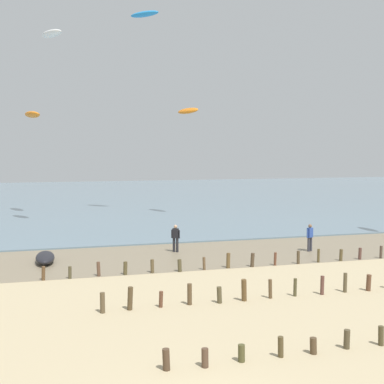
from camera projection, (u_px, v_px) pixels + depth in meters
wet_sand_strip at (111, 260)px, 29.50m from camera, size 120.00×7.88×0.01m
sea at (78, 198)px, 66.93m from camera, size 160.00×70.00×0.10m
groyne_near at (328, 343)px, 16.00m from camera, size 12.00×0.35×0.66m
groyne_mid at (288, 288)px, 21.95m from camera, size 16.88×0.34×0.94m
groyne_far at (226, 262)px, 27.30m from camera, size 19.20×0.35×0.82m
person_nearest_camera at (310, 237)px, 31.89m from camera, size 0.53×0.34×1.71m
person_mid_beach at (176, 237)px, 31.64m from camera, size 0.49×0.38×1.71m
grounded_kite at (45, 258)px, 28.70m from camera, size 1.04×2.86×0.57m
kite_aloft_0 at (52, 34)px, 40.23m from camera, size 2.18×2.94×0.60m
kite_aloft_1 at (188, 111)px, 47.92m from camera, size 2.10×3.11×0.82m
kite_aloft_4 at (144, 14)px, 48.03m from camera, size 2.93×2.96×0.55m
kite_aloft_5 at (32, 115)px, 48.86m from camera, size 2.18×3.35×0.84m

